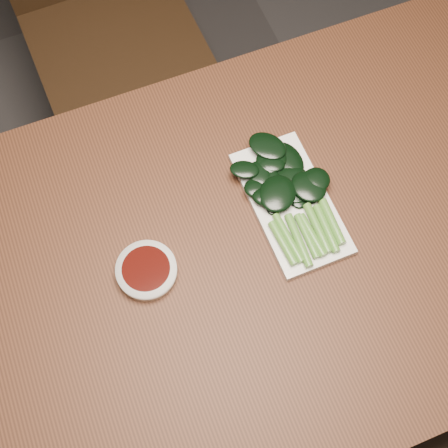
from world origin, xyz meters
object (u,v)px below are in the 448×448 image
at_px(table, 242,265).
at_px(sauce_bowl, 147,271).
at_px(gai_lan, 288,189).
at_px(chair_far, 104,11).
at_px(serving_plate, 291,203).

xyz_separation_m(table, sauce_bowl, (-0.17, 0.02, 0.09)).
bearing_deg(gai_lan, table, -148.09).
distance_m(chair_far, gai_lan, 0.85).
relative_size(sauce_bowl, serving_plate, 0.40).
height_order(chair_far, sauce_bowl, chair_far).
distance_m(table, serving_plate, 0.15).
height_order(sauce_bowl, serving_plate, sauce_bowl).
xyz_separation_m(chair_far, serving_plate, (0.15, -0.81, 0.27)).
xyz_separation_m(table, serving_plate, (0.12, 0.05, 0.08)).
relative_size(table, chair_far, 1.57).
distance_m(serving_plate, gai_lan, 0.03).
height_order(sauce_bowl, gai_lan, gai_lan).
bearing_deg(sauce_bowl, chair_far, 80.93).
distance_m(sauce_bowl, serving_plate, 0.29).
bearing_deg(gai_lan, chair_far, 101.10).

